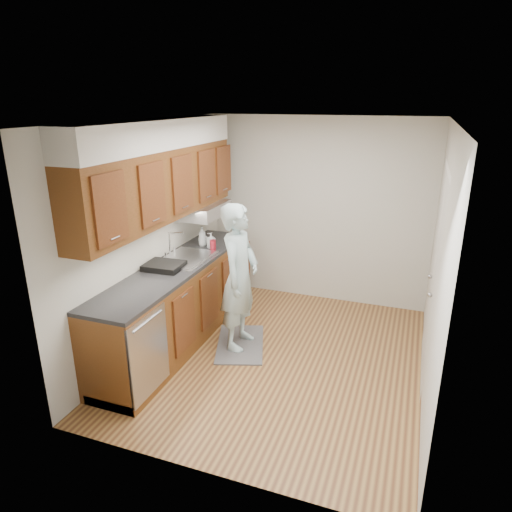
% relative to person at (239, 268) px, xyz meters
% --- Properties ---
extents(floor, '(3.50, 3.50, 0.00)m').
position_rel_person_xyz_m(floor, '(0.49, -0.11, -0.95)').
color(floor, olive).
rests_on(floor, ground).
extents(ceiling, '(3.50, 3.50, 0.00)m').
position_rel_person_xyz_m(ceiling, '(0.49, -0.11, 1.55)').
color(ceiling, white).
rests_on(ceiling, wall_left).
extents(wall_left, '(0.02, 3.50, 2.50)m').
position_rel_person_xyz_m(wall_left, '(-1.01, -0.11, 0.30)').
color(wall_left, '#B9B8AE').
rests_on(wall_left, floor).
extents(wall_right, '(0.02, 3.50, 2.50)m').
position_rel_person_xyz_m(wall_right, '(1.99, -0.11, 0.30)').
color(wall_right, '#B9B8AE').
rests_on(wall_right, floor).
extents(wall_back, '(3.00, 0.02, 2.50)m').
position_rel_person_xyz_m(wall_back, '(0.49, 1.64, 0.30)').
color(wall_back, '#B9B8AE').
rests_on(wall_back, floor).
extents(counter, '(0.64, 2.80, 1.30)m').
position_rel_person_xyz_m(counter, '(-0.71, -0.11, -0.46)').
color(counter, brown).
rests_on(counter, floor).
extents(upper_cabinets, '(0.47, 2.80, 1.21)m').
position_rel_person_xyz_m(upper_cabinets, '(-0.84, -0.07, 1.00)').
color(upper_cabinets, brown).
rests_on(upper_cabinets, wall_left).
extents(closet_door, '(0.02, 1.22, 2.05)m').
position_rel_person_xyz_m(closet_door, '(1.98, 0.19, 0.07)').
color(closet_door, silver).
rests_on(closet_door, wall_right).
extents(floor_mat, '(0.77, 1.00, 0.02)m').
position_rel_person_xyz_m(floor_mat, '(0.00, 0.00, -0.94)').
color(floor_mat, slate).
rests_on(floor_mat, floor).
extents(person, '(0.45, 0.66, 1.87)m').
position_rel_person_xyz_m(person, '(0.00, 0.00, 0.00)').
color(person, '#A8C7CD').
rests_on(person, floor_mat).
extents(soap_bottle_a, '(0.13, 0.13, 0.25)m').
position_rel_person_xyz_m(soap_bottle_a, '(-0.74, 0.61, 0.11)').
color(soap_bottle_a, '#B4BEC3').
rests_on(soap_bottle_a, counter).
extents(soap_bottle_b, '(0.13, 0.13, 0.20)m').
position_rel_person_xyz_m(soap_bottle_b, '(-0.60, 0.56, 0.09)').
color(soap_bottle_b, '#B4BEC3').
rests_on(soap_bottle_b, counter).
extents(soap_bottle_c, '(0.18, 0.18, 0.16)m').
position_rel_person_xyz_m(soap_bottle_c, '(-0.77, 0.68, 0.07)').
color(soap_bottle_c, '#B4BEC3').
rests_on(soap_bottle_c, counter).
extents(soda_can, '(0.09, 0.09, 0.13)m').
position_rel_person_xyz_m(soda_can, '(-0.54, 0.49, 0.05)').
color(soda_can, '#B81F31').
rests_on(soda_can, counter).
extents(dish_rack, '(0.42, 0.36, 0.06)m').
position_rel_person_xyz_m(dish_rack, '(-0.77, -0.28, 0.02)').
color(dish_rack, black).
rests_on(dish_rack, counter).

